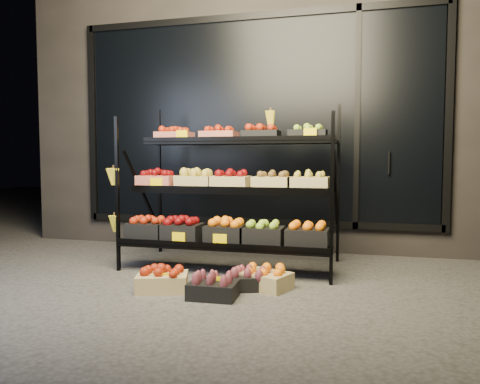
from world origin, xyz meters
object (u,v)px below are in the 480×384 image
(display_rack, at_px, (229,190))
(floor_crate_midright, at_px, (265,277))
(floor_crate_left, at_px, (162,279))
(floor_crate_midleft, at_px, (213,287))

(display_rack, height_order, floor_crate_midright, display_rack)
(floor_crate_left, height_order, floor_crate_midright, floor_crate_left)
(display_rack, bearing_deg, floor_crate_midleft, -80.68)
(floor_crate_midleft, distance_m, floor_crate_midright, 0.51)
(floor_crate_midleft, bearing_deg, floor_crate_midright, 46.34)
(display_rack, relative_size, floor_crate_midleft, 5.70)
(floor_crate_left, xyz_separation_m, floor_crate_midright, (0.81, 0.29, -0.00))
(display_rack, height_order, floor_crate_left, display_rack)
(floor_crate_midright, bearing_deg, floor_crate_left, -139.06)
(display_rack, xyz_separation_m, floor_crate_left, (-0.30, -0.96, -0.69))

